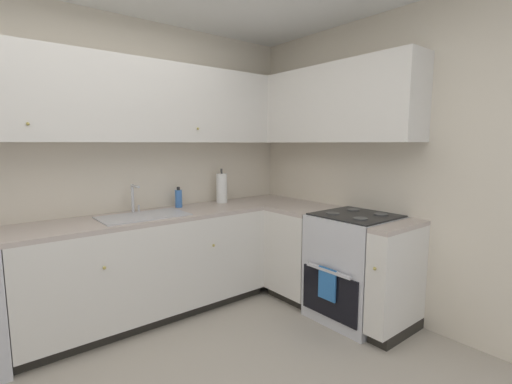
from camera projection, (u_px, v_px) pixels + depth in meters
The scene contains 13 objects.
wall_back at pixel (80, 169), 2.99m from camera, with size 4.22×0.05×2.56m, color beige.
wall_right at pixel (408, 169), 2.97m from camera, with size 0.05×3.46×2.56m, color beige.
lower_cabinets_back at pixel (149, 268), 3.12m from camera, with size 2.06×0.62×0.85m.
countertop_back at pixel (147, 217), 3.05m from camera, with size 3.27×0.60×0.04m, color #B7A89E.
lower_cabinets_right at pixel (323, 259), 3.33m from camera, with size 0.62×1.30×0.85m.
countertop_right at pixel (324, 212), 3.27m from camera, with size 0.60×1.30×0.03m.
oven_range at pixel (354, 266), 3.09m from camera, with size 0.68×0.62×1.04m.
upper_cabinets_back at pixel (116, 100), 2.93m from camera, with size 2.95×0.34×0.67m.
upper_cabinets_right at pixel (323, 106), 3.36m from camera, with size 0.32×1.85×0.67m.
sink at pixel (144, 221), 3.01m from camera, with size 0.70×0.40×0.10m.
faucet at pixel (134, 196), 3.15m from camera, with size 0.07×0.16×0.25m.
soap_bottle at pixel (179, 198), 3.42m from camera, with size 0.06×0.06×0.19m.
paper_towel_roll at pixel (222, 188), 3.69m from camera, with size 0.11×0.11×0.35m.
Camera 1 is at (-0.74, -1.53, 1.49)m, focal length 25.52 mm.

